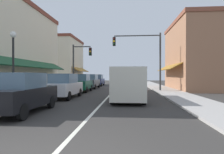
{
  "coord_description": "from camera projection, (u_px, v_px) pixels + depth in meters",
  "views": [
    {
      "loc": [
        1.54,
        -3.11,
        1.67
      ],
      "look_at": [
        0.25,
        12.13,
        1.52
      ],
      "focal_mm": 30.85,
      "sensor_mm": 36.0,
      "label": 1
    }
  ],
  "objects": [
    {
      "name": "ground_plane",
      "position": [
        114.0,
        90.0,
        21.18
      ],
      "size": [
        80.0,
        80.0,
        0.0
      ],
      "primitive_type": "plane",
      "color": "#33302D"
    },
    {
      "name": "sidewalk_left",
      "position": [
        66.0,
        89.0,
        21.64
      ],
      "size": [
        2.6,
        56.0,
        0.12
      ],
      "primitive_type": "cube",
      "color": "gray",
      "rests_on": "ground"
    },
    {
      "name": "sidewalk_right",
      "position": [
        165.0,
        90.0,
        20.71
      ],
      "size": [
        2.6,
        56.0,
        0.12
      ],
      "primitive_type": "cube",
      "color": "#A39E99",
      "rests_on": "ground"
    },
    {
      "name": "lane_center_stripe",
      "position": [
        114.0,
        90.0,
        21.18
      ],
      "size": [
        0.14,
        52.0,
        0.01
      ],
      "primitive_type": "cube",
      "color": "silver",
      "rests_on": "ground"
    },
    {
      "name": "storefront_left_block",
      "position": [
        1.0,
        47.0,
        15.91
      ],
      "size": [
        5.64,
        14.2,
        7.99
      ],
      "color": "beige",
      "rests_on": "ground"
    },
    {
      "name": "storefront_right_block",
      "position": [
        197.0,
        56.0,
        22.33
      ],
      "size": [
        6.66,
        10.2,
        7.85
      ],
      "color": "#9E6B4C",
      "rests_on": "ground"
    },
    {
      "name": "storefront_far_left",
      "position": [
        60.0,
        62.0,
        31.92
      ],
      "size": [
        7.15,
        8.2,
        7.7
      ],
      "color": "beige",
      "rests_on": "ground"
    },
    {
      "name": "parked_car_nearest_left",
      "position": [
        21.0,
        93.0,
        8.41
      ],
      "size": [
        1.82,
        4.12,
        1.77
      ],
      "rotation": [
        0.0,
        0.0,
        0.01
      ],
      "color": "black",
      "rests_on": "ground"
    },
    {
      "name": "parked_car_second_left",
      "position": [
        64.0,
        86.0,
        13.9
      ],
      "size": [
        1.85,
        4.13,
        1.77
      ],
      "rotation": [
        0.0,
        0.0,
        -0.02
      ],
      "color": "silver",
      "rests_on": "ground"
    },
    {
      "name": "parked_car_third_left",
      "position": [
        81.0,
        83.0,
        19.27
      ],
      "size": [
        1.87,
        4.14,
        1.77
      ],
      "rotation": [
        0.0,
        0.0,
        0.03
      ],
      "color": "#0F4C33",
      "rests_on": "ground"
    },
    {
      "name": "parked_car_far_left",
      "position": [
        91.0,
        81.0,
        24.11
      ],
      "size": [
        1.86,
        4.14,
        1.77
      ],
      "rotation": [
        0.0,
        0.0,
        -0.02
      ],
      "color": "#4C5156",
      "rests_on": "ground"
    },
    {
      "name": "parked_car_distant_left",
      "position": [
        97.0,
        80.0,
        29.4
      ],
      "size": [
        1.81,
        4.12,
        1.77
      ],
      "rotation": [
        0.0,
        0.0,
        -0.01
      ],
      "color": "navy",
      "rests_on": "ground"
    },
    {
      "name": "van_in_lane",
      "position": [
        128.0,
        83.0,
        12.48
      ],
      "size": [
        2.02,
        5.19,
        2.12
      ],
      "rotation": [
        0.0,
        0.0,
        0.01
      ],
      "color": "beige",
      "rests_on": "ground"
    },
    {
      "name": "traffic_signal_mast_arm",
      "position": [
        144.0,
        52.0,
        19.7
      ],
      "size": [
        4.95,
        0.5,
        5.99
      ],
      "color": "#333333",
      "rests_on": "ground"
    },
    {
      "name": "traffic_signal_left_corner",
      "position": [
        79.0,
        60.0,
        22.13
      ],
      "size": [
        2.27,
        0.5,
        5.2
      ],
      "color": "#333333",
      "rests_on": "ground"
    },
    {
      "name": "street_lamp_left_near",
      "position": [
        13.0,
        54.0,
        11.22
      ],
      "size": [
        0.36,
        0.36,
        4.22
      ],
      "color": "black",
      "rests_on": "ground"
    }
  ]
}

